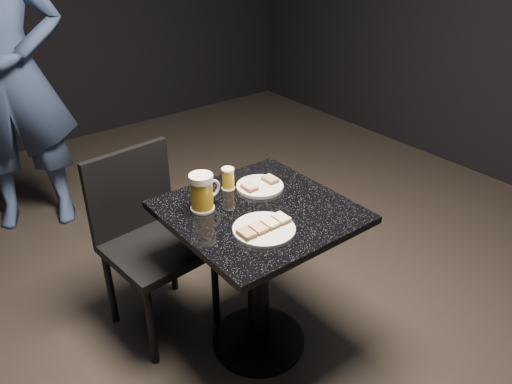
% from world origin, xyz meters
% --- Properties ---
extents(floor, '(6.00, 6.00, 0.00)m').
position_xyz_m(floor, '(0.00, 0.00, 0.00)').
color(floor, black).
rests_on(floor, ground).
extents(plate_large, '(0.24, 0.24, 0.01)m').
position_xyz_m(plate_large, '(-0.09, -0.14, 0.76)').
color(plate_large, silver).
rests_on(plate_large, table).
extents(plate_small, '(0.21, 0.21, 0.01)m').
position_xyz_m(plate_small, '(0.11, 0.14, 0.76)').
color(plate_small, silver).
rests_on(plate_small, table).
extents(patron, '(0.84, 0.71, 1.95)m').
position_xyz_m(patron, '(-0.46, 1.80, 0.98)').
color(patron, navy).
rests_on(patron, floor).
extents(table, '(0.70, 0.70, 0.75)m').
position_xyz_m(table, '(0.00, 0.00, 0.51)').
color(table, black).
rests_on(table, floor).
extents(beer_mug, '(0.14, 0.10, 0.16)m').
position_xyz_m(beer_mug, '(-0.18, 0.14, 0.83)').
color(beer_mug, silver).
rests_on(beer_mug, table).
extents(beer_tumbler, '(0.06, 0.06, 0.10)m').
position_xyz_m(beer_tumbler, '(0.00, 0.22, 0.80)').
color(beer_tumbler, white).
rests_on(beer_tumbler, table).
extents(chair, '(0.46, 0.46, 0.88)m').
position_xyz_m(chair, '(-0.29, 0.47, 0.50)').
color(chair, black).
rests_on(chair, floor).
extents(canapes_on_plate_large, '(0.22, 0.07, 0.02)m').
position_xyz_m(canapes_on_plate_large, '(-0.09, -0.14, 0.77)').
color(canapes_on_plate_large, '#4C3521').
rests_on(canapes_on_plate_large, plate_large).
extents(canapes_on_plate_small, '(0.17, 0.07, 0.02)m').
position_xyz_m(canapes_on_plate_small, '(0.11, 0.14, 0.77)').
color(canapes_on_plate_small, '#4C3521').
rests_on(canapes_on_plate_small, plate_small).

